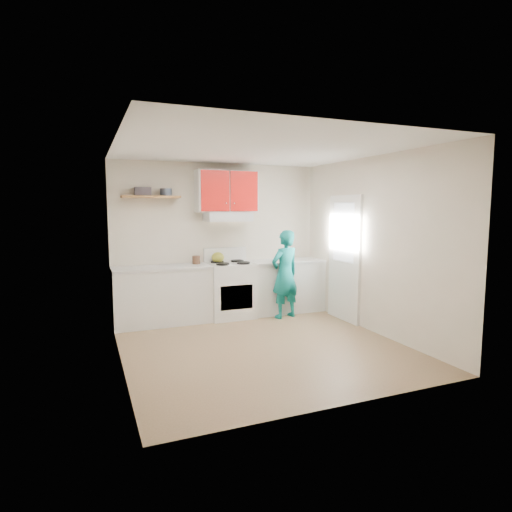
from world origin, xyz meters
name	(u,v)px	position (x,y,z in m)	size (l,w,h in m)	color
floor	(261,345)	(0.00, 0.00, 0.00)	(3.80, 3.80, 0.00)	brown
ceiling	(261,149)	(0.00, 0.00, 2.60)	(3.60, 3.80, 0.04)	white
back_wall	(218,240)	(0.00, 1.90, 1.30)	(3.60, 0.04, 2.60)	beige
front_wall	(344,269)	(0.00, -1.90, 1.30)	(3.60, 0.04, 2.60)	beige
left_wall	(118,255)	(-1.80, 0.00, 1.30)	(0.04, 3.80, 2.60)	beige
right_wall	(373,245)	(1.80, 0.00, 1.30)	(0.04, 3.80, 2.60)	beige
door	(344,258)	(1.78, 0.70, 1.02)	(0.05, 0.85, 2.05)	white
door_glass	(344,232)	(1.75, 0.70, 1.45)	(0.01, 0.55, 0.95)	white
counter_left	(162,296)	(-1.04, 1.60, 0.45)	(1.52, 0.60, 0.90)	silver
counter_right	(285,286)	(1.14, 1.60, 0.45)	(1.32, 0.60, 0.90)	silver
stove	(230,290)	(0.10, 1.57, 0.46)	(0.76, 0.65, 0.92)	white
range_hood	(228,217)	(0.10, 1.68, 1.70)	(0.76, 0.44, 0.15)	silver
upper_cabinets	(227,191)	(0.10, 1.73, 2.12)	(1.02, 0.33, 0.70)	#B81410
shelf	(151,197)	(-1.15, 1.75, 2.02)	(0.90, 0.30, 0.04)	brown
books	(143,191)	(-1.27, 1.78, 2.10)	(0.25, 0.18, 0.13)	#433B43
tin	(166,192)	(-0.91, 1.75, 2.10)	(0.19, 0.19, 0.12)	#333D4C
kettle	(218,257)	(-0.07, 1.71, 1.01)	(0.21, 0.21, 0.18)	olive
crock	(196,261)	(-0.45, 1.70, 0.98)	(0.13, 0.13, 0.16)	#493020
cutting_board	(271,262)	(0.87, 1.60, 0.91)	(0.28, 0.20, 0.02)	olive
silicone_mat	(297,261)	(1.36, 1.56, 0.90)	(0.31, 0.26, 0.01)	#AF111F
person	(285,274)	(0.94, 1.19, 0.74)	(0.54, 0.35, 1.48)	#0C7473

